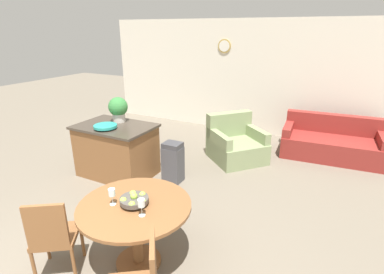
{
  "coord_description": "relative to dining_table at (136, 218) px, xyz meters",
  "views": [
    {
      "loc": [
        1.97,
        -1.03,
        2.47
      ],
      "look_at": [
        0.06,
        2.67,
        0.95
      ],
      "focal_mm": 28.0,
      "sensor_mm": 36.0,
      "label": 1
    }
  ],
  "objects": [
    {
      "name": "wall_back",
      "position": [
        -0.22,
        4.99,
        0.77
      ],
      "size": [
        8.0,
        0.09,
        2.7
      ],
      "color": "silver",
      "rests_on": "ground_plane"
    },
    {
      "name": "dining_table",
      "position": [
        0.0,
        0.0,
        0.0
      ],
      "size": [
        1.18,
        1.18,
        0.75
      ],
      "color": "brown",
      "rests_on": "ground_plane"
    },
    {
      "name": "dining_chair_near_left",
      "position": [
        -0.64,
        -0.53,
        -0.07
      ],
      "size": [
        0.58,
        0.58,
        0.93
      ],
      "rotation": [
        0.0,
        0.0,
        6.88
      ],
      "color": "brown",
      "rests_on": "ground_plane"
    },
    {
      "name": "fruit_bowl",
      "position": [
        0.0,
        0.0,
        0.23
      ],
      "size": [
        0.3,
        0.3,
        0.13
      ],
      "color": "#4C4742",
      "rests_on": "dining_table"
    },
    {
      "name": "wine_glass_left",
      "position": [
        -0.2,
        -0.1,
        0.3
      ],
      "size": [
        0.07,
        0.07,
        0.18
      ],
      "color": "silver",
      "rests_on": "dining_table"
    },
    {
      "name": "wine_glass_right",
      "position": [
        0.19,
        -0.12,
        0.3
      ],
      "size": [
        0.07,
        0.07,
        0.18
      ],
      "color": "silver",
      "rests_on": "dining_table"
    },
    {
      "name": "kitchen_island",
      "position": [
        -1.65,
        1.6,
        -0.12
      ],
      "size": [
        1.32,
        0.89,
        0.92
      ],
      "color": "brown",
      "rests_on": "ground_plane"
    },
    {
      "name": "teal_bowl",
      "position": [
        -1.66,
        1.4,
        0.37
      ],
      "size": [
        0.38,
        0.38,
        0.07
      ],
      "color": "teal",
      "rests_on": "kitchen_island"
    },
    {
      "name": "potted_plant",
      "position": [
        -1.72,
        1.82,
        0.57
      ],
      "size": [
        0.34,
        0.34,
        0.44
      ],
      "color": "beige",
      "rests_on": "kitchen_island"
    },
    {
      "name": "trash_bin",
      "position": [
        -0.64,
        1.83,
        -0.24
      ],
      "size": [
        0.31,
        0.26,
        0.7
      ],
      "color": "#47474C",
      "rests_on": "ground_plane"
    },
    {
      "name": "couch",
      "position": [
        1.67,
        4.21,
        -0.3
      ],
      "size": [
        1.94,
        1.06,
        0.81
      ],
      "rotation": [
        0.0,
        0.0,
        0.07
      ],
      "color": "maroon",
      "rests_on": "ground_plane"
    },
    {
      "name": "armchair",
      "position": [
        -0.01,
        3.2,
        -0.29
      ],
      "size": [
        1.33,
        1.33,
        0.88
      ],
      "rotation": [
        0.0,
        0.0,
        0.85
      ],
      "color": "gray",
      "rests_on": "ground_plane"
    }
  ]
}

